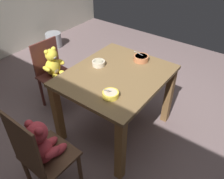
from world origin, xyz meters
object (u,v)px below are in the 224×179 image
at_px(teddy_chair_far_center, 54,68).
at_px(porridge_bowl_terracotta_near_right, 141,58).
at_px(metal_pail, 54,40).
at_px(dining_table, 116,86).
at_px(porridge_bowl_cream_far_center, 99,63).
at_px(porridge_bowl_yellow_near_left, 111,94).
at_px(teddy_chair_near_left, 42,148).

relative_size(teddy_chair_far_center, porridge_bowl_terracotta_near_right, 5.30).
bearing_deg(metal_pail, dining_table, -115.35).
distance_m(dining_table, metal_pail, 2.43).
height_order(teddy_chair_far_center, porridge_bowl_cream_far_center, teddy_chair_far_center).
height_order(porridge_bowl_yellow_near_left, metal_pail, porridge_bowl_yellow_near_left).
height_order(porridge_bowl_terracotta_near_right, porridge_bowl_cream_far_center, porridge_bowl_terracotta_near_right).
xyz_separation_m(teddy_chair_near_left, porridge_bowl_yellow_near_left, (0.63, -0.19, 0.21)).
distance_m(teddy_chair_near_left, metal_pail, 2.93).
distance_m(teddy_chair_far_center, metal_pail, 1.73).
xyz_separation_m(dining_table, porridge_bowl_yellow_near_left, (-0.31, -0.16, 0.17)).
bearing_deg(dining_table, porridge_bowl_yellow_near_left, -152.05).
distance_m(teddy_chair_near_left, porridge_bowl_cream_far_center, 1.01).
xyz_separation_m(porridge_bowl_cream_far_center, metal_pail, (0.99, 1.91, -0.65)).
bearing_deg(porridge_bowl_terracotta_near_right, teddy_chair_far_center, 115.03).
distance_m(dining_table, porridge_bowl_terracotta_near_right, 0.41).
relative_size(porridge_bowl_yellow_near_left, porridge_bowl_cream_far_center, 1.14).
bearing_deg(dining_table, teddy_chair_far_center, 94.27).
bearing_deg(metal_pail, porridge_bowl_yellow_near_left, -119.87).
bearing_deg(teddy_chair_far_center, metal_pail, 144.15).
bearing_deg(dining_table, porridge_bowl_cream_far_center, 83.99).
bearing_deg(porridge_bowl_yellow_near_left, teddy_chair_far_center, 76.47).
height_order(dining_table, porridge_bowl_cream_far_center, porridge_bowl_cream_far_center).
height_order(teddy_chair_near_left, porridge_bowl_terracotta_near_right, teddy_chair_near_left).
bearing_deg(porridge_bowl_terracotta_near_right, porridge_bowl_cream_far_center, 138.74).
bearing_deg(porridge_bowl_cream_far_center, porridge_bowl_yellow_near_left, -129.75).
distance_m(teddy_chair_far_center, porridge_bowl_terracotta_near_right, 1.05).
distance_m(teddy_chair_near_left, teddy_chair_far_center, 1.21).
distance_m(porridge_bowl_yellow_near_left, metal_pail, 2.75).
relative_size(porridge_bowl_yellow_near_left, porridge_bowl_terracotta_near_right, 0.94).
bearing_deg(dining_table, metal_pail, 64.65).
relative_size(teddy_chair_far_center, porridge_bowl_yellow_near_left, 5.62).
bearing_deg(porridge_bowl_yellow_near_left, metal_pail, 60.13).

